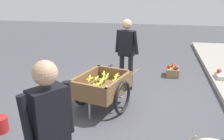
{
  "coord_description": "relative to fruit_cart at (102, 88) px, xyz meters",
  "views": [
    {
      "loc": [
        4.66,
        0.75,
        2.28
      ],
      "look_at": [
        0.12,
        -0.11,
        0.75
      ],
      "focal_mm": 39.97,
      "sensor_mm": 36.0,
      "label": 1
    }
  ],
  "objects": [
    {
      "name": "mixed_fruit_crate",
      "position": [
        -1.96,
        2.66,
        -0.32
      ],
      "size": [
        0.44,
        0.32,
        0.32
      ],
      "color": "beige",
      "rests_on": "ground"
    },
    {
      "name": "apple_crate",
      "position": [
        -2.23,
        1.44,
        -0.31
      ],
      "size": [
        0.44,
        0.32,
        0.32
      ],
      "color": "#99754C",
      "rests_on": "ground"
    },
    {
      "name": "vendor_person",
      "position": [
        -1.1,
        0.32,
        0.54
      ],
      "size": [
        0.29,
        0.56,
        1.63
      ],
      "color": "black",
      "rests_on": "ground"
    },
    {
      "name": "ground_plane",
      "position": [
        -0.3,
        0.27,
        -0.44
      ],
      "size": [
        24.0,
        24.0,
        0.0
      ],
      "primitive_type": "plane",
      "color": "#47474C"
    },
    {
      "name": "fruit_cart",
      "position": [
        0.0,
        0.0,
        0.0
      ],
      "size": [
        1.8,
        1.19,
        0.71
      ],
      "color": "brown",
      "rests_on": "ground"
    },
    {
      "name": "plastic_bucket",
      "position": [
        1.14,
        -1.48,
        -0.31
      ],
      "size": [
        0.27,
        0.27,
        0.25
      ],
      "primitive_type": "cylinder",
      "color": "#B21E1E",
      "rests_on": "ground"
    },
    {
      "name": "cyclist_person",
      "position": [
        2.46,
        0.07,
        0.58
      ],
      "size": [
        0.44,
        0.36,
        1.69
      ],
      "color": "#333851",
      "rests_on": "ground"
    }
  ]
}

